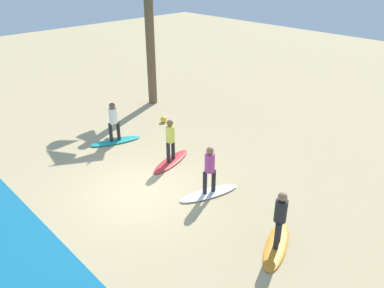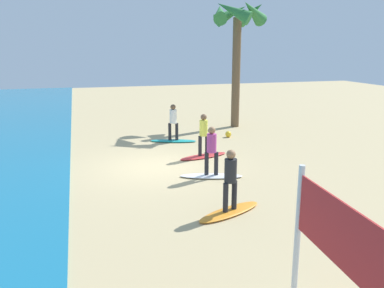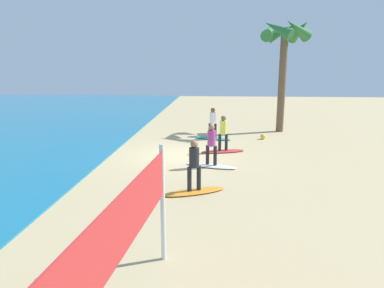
% 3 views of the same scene
% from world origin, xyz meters
% --- Properties ---
extents(ground_plane, '(60.00, 60.00, 0.00)m').
position_xyz_m(ground_plane, '(0.00, 0.00, 0.00)').
color(ground_plane, tan).
extents(surfboard_orange, '(1.37, 2.15, 0.09)m').
position_xyz_m(surfboard_orange, '(-4.63, -1.07, 0.04)').
color(surfboard_orange, orange).
rests_on(surfboard_orange, ground).
extents(surfer_orange, '(0.32, 0.43, 1.64)m').
position_xyz_m(surfer_orange, '(-4.63, -1.07, 1.04)').
color(surfer_orange, '#232328').
rests_on(surfer_orange, surfboard_orange).
extents(surfboard_white, '(1.14, 2.17, 0.09)m').
position_xyz_m(surfboard_white, '(-1.66, -1.56, 0.04)').
color(surfboard_white, white).
rests_on(surfboard_white, ground).
extents(surfer_white, '(0.32, 0.45, 1.64)m').
position_xyz_m(surfer_white, '(-1.66, -1.56, 1.04)').
color(surfer_white, '#232328').
rests_on(surfer_white, surfboard_white).
extents(surfboard_red, '(1.10, 2.17, 0.09)m').
position_xyz_m(surfboard_red, '(0.79, -2.07, 0.04)').
color(surfboard_red, red).
rests_on(surfboard_red, ground).
extents(surfer_red, '(0.32, 0.45, 1.64)m').
position_xyz_m(surfer_red, '(0.79, -2.07, 1.04)').
color(surfer_red, '#232328').
rests_on(surfer_red, surfboard_red).
extents(surfboard_teal, '(1.20, 2.17, 0.09)m').
position_xyz_m(surfboard_teal, '(3.68, -1.54, 0.04)').
color(surfboard_teal, teal).
rests_on(surfboard_teal, ground).
extents(surfer_teal, '(0.32, 0.44, 1.64)m').
position_xyz_m(surfer_teal, '(3.68, -1.54, 1.04)').
color(surfer_teal, '#232328').
rests_on(surfer_teal, surfboard_teal).
extents(beach_ball, '(0.29, 0.29, 0.29)m').
position_xyz_m(beach_ball, '(3.87, -4.31, 0.15)').
color(beach_ball, yellow).
rests_on(beach_ball, ground).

